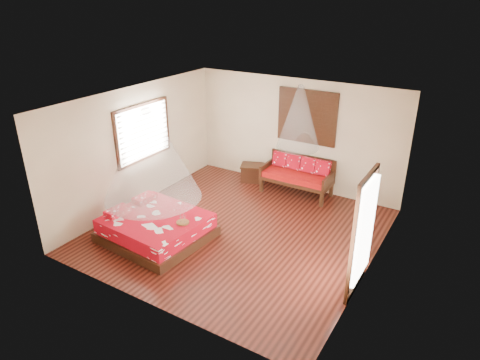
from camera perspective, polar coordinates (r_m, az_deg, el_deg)
name	(u,v)px	position (r m, az deg, el deg)	size (l,w,h in m)	color
room	(238,170)	(8.59, -0.21, 1.29)	(5.54, 5.54, 2.84)	black
bed	(156,227)	(9.02, -11.14, -6.20)	(2.08, 1.91, 0.63)	black
daybed	(298,174)	(10.77, 7.75, 0.84)	(1.74, 0.77, 0.94)	black
storage_chest	(253,173)	(11.47, 1.80, 0.99)	(0.79, 0.70, 0.46)	black
shutter_panel	(307,117)	(10.61, 8.92, 8.32)	(1.52, 0.06, 1.32)	black
window_left	(143,132)	(10.22, -12.75, 6.24)	(0.10, 1.74, 1.34)	black
glazed_door	(361,235)	(7.30, 15.85, -7.04)	(0.08, 1.02, 2.16)	black
wine_tray	(183,221)	(8.54, -7.66, -5.40)	(0.25, 0.25, 0.21)	brown
mosquito_net_main	(150,155)	(8.33, -11.94, 3.33)	(1.91, 1.91, 1.80)	white
mosquito_net_daybed	(299,117)	(10.16, 7.91, 8.28)	(1.03, 1.03, 1.50)	white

